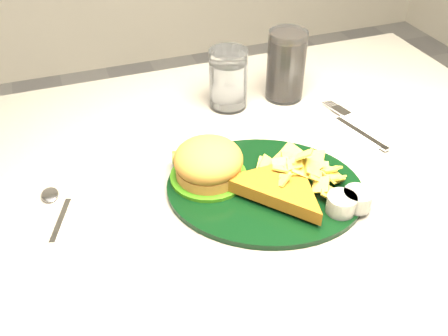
# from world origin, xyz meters

# --- Properties ---
(table) EXTENTS (1.20, 0.80, 0.75)m
(table) POSITION_xyz_m (0.00, 0.00, 0.38)
(table) COLOR gray
(table) RESTS_ON ground
(dinner_plate) EXTENTS (0.40, 0.37, 0.07)m
(dinner_plate) POSITION_xyz_m (0.03, -0.07, 0.79)
(dinner_plate) COLOR black
(dinner_plate) RESTS_ON table
(water_glass) EXTENTS (0.09, 0.09, 0.12)m
(water_glass) POSITION_xyz_m (0.06, 0.20, 0.81)
(water_glass) COLOR silver
(water_glass) RESTS_ON table
(cola_glass) EXTENTS (0.09, 0.09, 0.14)m
(cola_glass) POSITION_xyz_m (0.19, 0.19, 0.82)
(cola_glass) COLOR black
(cola_glass) RESTS_ON table
(fork_napkin) EXTENTS (0.16, 0.19, 0.01)m
(fork_napkin) POSITION_xyz_m (0.26, 0.02, 0.76)
(fork_napkin) COLOR white
(fork_napkin) RESTS_ON table
(spoon) EXTENTS (0.08, 0.13, 0.01)m
(spoon) POSITION_xyz_m (-0.29, -0.03, 0.75)
(spoon) COLOR white
(spoon) RESTS_ON table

